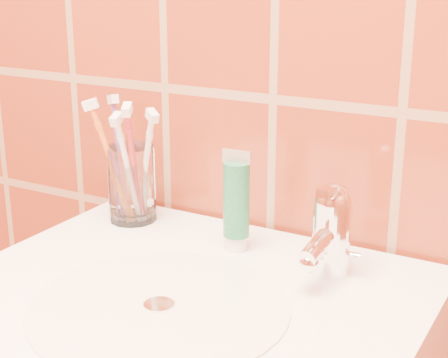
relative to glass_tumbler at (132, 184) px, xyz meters
The scene contains 8 objects.
glass_tumbler is the anchor object (origin of this frame).
toothpaste_tube 0.19m from the glass_tumbler, ahead, with size 0.04×0.04×0.14m.
faucet 0.33m from the glass_tumbler, ahead, with size 0.05×0.11×0.12m.
toothbrush_0 0.04m from the glass_tumbler, behind, with size 0.06×0.05×0.19m, color #894BA0, non-canonical shape.
toothbrush_1 0.05m from the glass_tumbler, 12.84° to the right, with size 0.08×0.06×0.19m, color white, non-canonical shape.
toothbrush_2 0.04m from the glass_tumbler, 60.29° to the right, with size 0.03×0.08×0.18m, color white, non-canonical shape.
toothbrush_3 0.05m from the glass_tumbler, 126.83° to the right, with size 0.07×0.05×0.20m, color orange, non-canonical shape.
toothbrush_4 0.05m from the glass_tumbler, 45.34° to the right, with size 0.05×0.08×0.20m, color #B1262D, non-canonical shape.
Camera 1 is at (0.41, 0.34, 1.23)m, focal length 55.00 mm.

